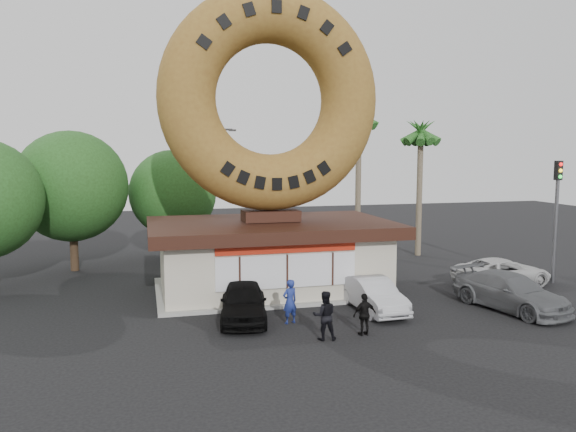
% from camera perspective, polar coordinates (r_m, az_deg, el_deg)
% --- Properties ---
extents(ground, '(90.00, 90.00, 0.00)m').
position_cam_1_polar(ground, '(21.18, 1.90, -11.35)').
color(ground, black).
rests_on(ground, ground).
extents(donut_shop, '(11.20, 7.20, 3.80)m').
position_cam_1_polar(donut_shop, '(26.39, -1.75, -3.81)').
color(donut_shop, '#C0B5A3').
rests_on(donut_shop, ground).
extents(giant_donut, '(10.15, 2.59, 10.15)m').
position_cam_1_polar(giant_donut, '(26.08, -1.82, 11.75)').
color(giant_donut, olive).
rests_on(giant_donut, donut_shop).
extents(tree_west, '(6.00, 6.00, 7.65)m').
position_cam_1_polar(tree_west, '(32.62, -21.15, 2.82)').
color(tree_west, '#473321').
rests_on(tree_west, ground).
extents(tree_mid, '(5.20, 5.20, 6.63)m').
position_cam_1_polar(tree_mid, '(34.47, -11.60, 2.27)').
color(tree_mid, '#473321').
rests_on(tree_mid, ground).
extents(palm_near, '(2.60, 2.60, 9.75)m').
position_cam_1_polar(palm_near, '(35.91, 7.23, 9.53)').
color(palm_near, '#726651').
rests_on(palm_near, ground).
extents(palm_far, '(2.60, 2.60, 8.75)m').
position_cam_1_polar(palm_far, '(35.96, 13.35, 7.92)').
color(palm_far, '#726651').
rests_on(palm_far, ground).
extents(street_lamp, '(2.11, 0.20, 8.00)m').
position_cam_1_polar(street_lamp, '(35.61, -8.25, 3.21)').
color(street_lamp, '#59595E').
rests_on(street_lamp, ground).
extents(traffic_signal, '(0.30, 0.38, 6.07)m').
position_cam_1_polar(traffic_signal, '(30.64, 25.62, 0.96)').
color(traffic_signal, '#59595E').
rests_on(traffic_signal, ground).
extents(person_left, '(0.72, 0.59, 1.70)m').
position_cam_1_polar(person_left, '(21.54, 0.19, -8.68)').
color(person_left, navy).
rests_on(person_left, ground).
extents(person_center, '(0.93, 0.78, 1.72)m').
position_cam_1_polar(person_center, '(19.78, 3.73, -10.05)').
color(person_center, black).
rests_on(person_center, ground).
extents(person_right, '(0.93, 0.48, 1.52)m').
position_cam_1_polar(person_right, '(20.41, 7.79, -9.87)').
color(person_right, black).
rests_on(person_right, ground).
extents(car_black, '(2.44, 4.55, 1.47)m').
position_cam_1_polar(car_black, '(22.03, -4.55, -8.67)').
color(car_black, black).
rests_on(car_black, ground).
extents(car_silver, '(1.58, 4.15, 1.35)m').
position_cam_1_polar(car_silver, '(23.47, 8.68, -7.92)').
color(car_silver, '#B2B4B8').
rests_on(car_silver, ground).
extents(car_grey, '(3.29, 5.51, 1.50)m').
position_cam_1_polar(car_grey, '(25.15, 21.69, -7.17)').
color(car_grey, slate).
rests_on(car_grey, ground).
extents(car_white, '(4.95, 2.54, 1.34)m').
position_cam_1_polar(car_white, '(29.47, 20.94, -5.32)').
color(car_white, silver).
rests_on(car_white, ground).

